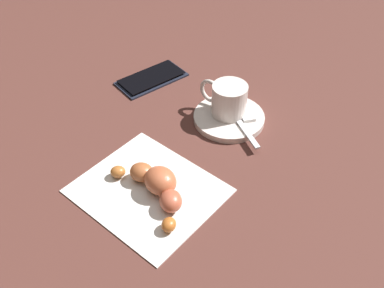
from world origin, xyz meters
TOP-DOWN VIEW (x-y plane):
  - ground_plane at (0.00, 0.00)m, footprint 1.80×1.80m
  - saucer at (0.12, -0.01)m, footprint 0.12×0.12m
  - espresso_cup at (0.13, -0.01)m, footprint 0.06×0.09m
  - teaspoon at (0.13, -0.02)m, footprint 0.08×0.13m
  - sugar_packet at (0.15, -0.02)m, footprint 0.06×0.07m
  - napkin at (-0.09, -0.02)m, footprint 0.17×0.20m
  - croissant at (-0.08, -0.04)m, footprint 0.09×0.15m
  - cell_phone at (0.13, 0.18)m, footprint 0.15×0.09m

SIDE VIEW (x-z plane):
  - ground_plane at x=0.00m, z-range 0.00..0.00m
  - napkin at x=-0.09m, z-range 0.00..0.00m
  - cell_phone at x=0.13m, z-range 0.00..0.01m
  - saucer at x=0.12m, z-range 0.00..0.01m
  - teaspoon at x=0.13m, z-range 0.01..0.02m
  - sugar_packet at x=0.15m, z-range 0.01..0.02m
  - croissant at x=-0.08m, z-range 0.00..0.04m
  - espresso_cup at x=0.13m, z-range 0.01..0.07m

